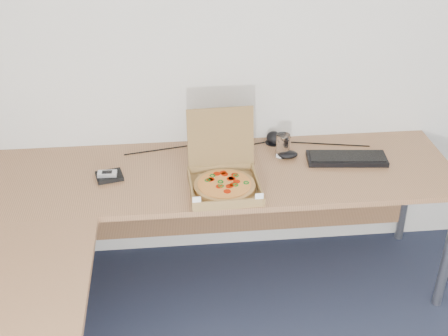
{
  "coord_description": "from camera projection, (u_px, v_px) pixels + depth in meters",
  "views": [
    {
      "loc": [
        -0.7,
        -1.26,
        2.31
      ],
      "look_at": [
        -0.45,
        1.28,
        0.82
      ],
      "focal_mm": 48.59,
      "sensor_mm": 36.0,
      "label": 1
    }
  ],
  "objects": [
    {
      "name": "mouse",
      "position": [
        288.0,
        154.0,
        3.22
      ],
      "size": [
        0.11,
        0.08,
        0.04
      ],
      "primitive_type": "ellipsoid",
      "rotation": [
        0.0,
        0.0,
        0.06
      ],
      "color": "black",
      "rests_on": "desk"
    },
    {
      "name": "wallet",
      "position": [
        109.0,
        176.0,
        3.04
      ],
      "size": [
        0.15,
        0.13,
        0.02
      ],
      "primitive_type": "cube",
      "rotation": [
        0.0,
        0.0,
        0.23
      ],
      "color": "black",
      "rests_on": "desk"
    },
    {
      "name": "cable_bundle",
      "position": [
        242.0,
        146.0,
        3.33
      ],
      "size": [
        0.65,
        0.13,
        0.01
      ],
      "primitive_type": null,
      "rotation": [
        0.0,
        0.0,
        0.14
      ],
      "color": "black",
      "rests_on": "desk"
    },
    {
      "name": "room_shell",
      "position": [
        431.0,
        258.0,
        1.68
      ],
      "size": [
        3.5,
        3.5,
        2.5
      ],
      "primitive_type": null,
      "color": "silver",
      "rests_on": "ground"
    },
    {
      "name": "drinking_glass",
      "position": [
        283.0,
        145.0,
        3.21
      ],
      "size": [
        0.07,
        0.07,
        0.13
      ],
      "primitive_type": "cylinder",
      "color": "silver",
      "rests_on": "desk"
    },
    {
      "name": "keyboard",
      "position": [
        347.0,
        159.0,
        3.19
      ],
      "size": [
        0.43,
        0.19,
        0.03
      ],
      "primitive_type": "cube",
      "rotation": [
        0.0,
        0.0,
        -0.1
      ],
      "color": "black",
      "rests_on": "desk"
    },
    {
      "name": "pizza_box",
      "position": [
        224.0,
        181.0,
        2.95
      ],
      "size": [
        0.33,
        0.39,
        0.34
      ],
      "rotation": [
        0.0,
        0.0,
        0.04
      ],
      "color": "olive",
      "rests_on": "desk"
    },
    {
      "name": "desk",
      "position": [
        148.0,
        229.0,
        2.72
      ],
      "size": [
        2.5,
        2.2,
        0.73
      ],
      "color": "#92633F",
      "rests_on": "ground"
    },
    {
      "name": "dome_speaker",
      "position": [
        274.0,
        137.0,
        3.35
      ],
      "size": [
        0.09,
        0.09,
        0.08
      ],
      "primitive_type": "ellipsoid",
      "color": "black",
      "rests_on": "desk"
    },
    {
      "name": "phone",
      "position": [
        107.0,
        174.0,
        3.02
      ],
      "size": [
        0.1,
        0.05,
        0.02
      ],
      "primitive_type": "cube",
      "rotation": [
        0.0,
        0.0,
        -0.03
      ],
      "color": "#B2B5BA",
      "rests_on": "wallet"
    }
  ]
}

